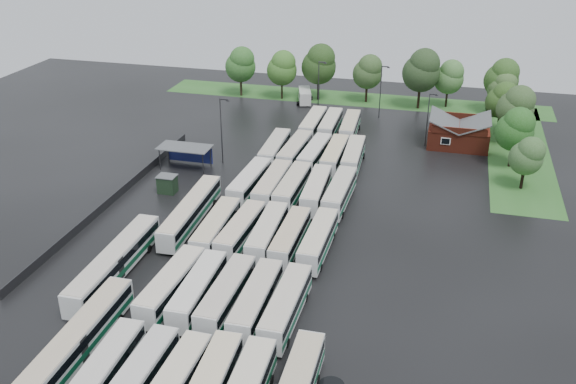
# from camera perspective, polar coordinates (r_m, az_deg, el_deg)

# --- Properties ---
(ground) EXTENTS (160.00, 160.00, 0.00)m
(ground) POSITION_cam_1_polar(r_m,az_deg,el_deg) (78.80, -3.65, -5.10)
(ground) COLOR black
(ground) RESTS_ON ground
(brick_building) EXTENTS (10.07, 8.60, 5.39)m
(brick_building) POSITION_cam_1_polar(r_m,az_deg,el_deg) (113.60, 14.91, 4.93)
(brick_building) COLOR maroon
(brick_building) RESTS_ON ground
(wash_shed) EXTENTS (8.20, 4.20, 3.58)m
(wash_shed) POSITION_cam_1_polar(r_m,az_deg,el_deg) (101.75, -9.07, 3.77)
(wash_shed) COLOR #2D2D30
(wash_shed) RESTS_ON ground
(utility_hut) EXTENTS (2.70, 2.20, 2.62)m
(utility_hut) POSITION_cam_1_polar(r_m,az_deg,el_deg) (94.14, -10.68, 0.71)
(utility_hut) COLOR black
(utility_hut) RESTS_ON ground
(grass_strip_north) EXTENTS (80.00, 10.00, 0.01)m
(grass_strip_north) POSITION_cam_1_polar(r_m,az_deg,el_deg) (136.57, 5.72, 8.25)
(grass_strip_north) COLOR #2E6525
(grass_strip_north) RESTS_ON ground
(grass_strip_east) EXTENTS (10.00, 50.00, 0.01)m
(grass_strip_east) POSITION_cam_1_polar(r_m,az_deg,el_deg) (114.86, 19.78, 3.49)
(grass_strip_east) COLOR #2E6525
(grass_strip_east) RESTS_ON ground
(west_fence) EXTENTS (0.10, 50.00, 1.20)m
(west_fence) POSITION_cam_1_polar(r_m,az_deg,el_deg) (93.43, -15.15, -0.45)
(west_fence) COLOR #2D2D30
(west_fence) RESTS_ON ground
(bus_r0c0) EXTENTS (2.83, 11.78, 3.26)m
(bus_r0c0) POSITION_cam_1_polar(r_m,az_deg,el_deg) (60.21, -16.00, -15.06)
(bus_r0c0) COLOR silver
(bus_r0c0) RESTS_ON ground
(bus_r0c1) EXTENTS (2.62, 11.83, 3.29)m
(bus_r0c1) POSITION_cam_1_polar(r_m,az_deg,el_deg) (58.67, -13.17, -15.91)
(bus_r0c1) COLOR silver
(bus_r0c1) RESTS_ON ground
(bus_r1c0) EXTENTS (3.05, 12.39, 3.42)m
(bus_r1c0) POSITION_cam_1_polar(r_m,az_deg,el_deg) (69.65, -10.33, -8.17)
(bus_r1c0) COLOR silver
(bus_r1c0) RESTS_ON ground
(bus_r1c1) EXTENTS (2.84, 12.03, 3.33)m
(bus_r1c1) POSITION_cam_1_polar(r_m,az_deg,el_deg) (68.59, -8.01, -8.61)
(bus_r1c1) COLOR silver
(bus_r1c1) RESTS_ON ground
(bus_r1c2) EXTENTS (2.70, 12.13, 3.37)m
(bus_r1c2) POSITION_cam_1_polar(r_m,az_deg,el_deg) (67.42, -5.51, -9.11)
(bus_r1c2) COLOR silver
(bus_r1c2) RESTS_ON ground
(bus_r1c3) EXTENTS (2.76, 12.22, 3.39)m
(bus_r1c3) POSITION_cam_1_polar(r_m,az_deg,el_deg) (66.32, -2.87, -9.65)
(bus_r1c3) COLOR silver
(bus_r1c3) RESTS_ON ground
(bus_r1c4) EXTENTS (2.65, 12.12, 3.37)m
(bus_r1c4) POSITION_cam_1_polar(r_m,az_deg,el_deg) (65.53, -0.18, -10.11)
(bus_r1c4) COLOR silver
(bus_r1c4) RESTS_ON ground
(bus_r2c0) EXTENTS (2.95, 12.33, 3.41)m
(bus_r2c0) POSITION_cam_1_polar(r_m,az_deg,el_deg) (79.88, -6.39, -3.22)
(bus_r2c0) COLOR silver
(bus_r2c0) RESTS_ON ground
(bus_r2c1) EXTENTS (2.97, 12.02, 3.32)m
(bus_r2c1) POSITION_cam_1_polar(r_m,az_deg,el_deg) (79.13, -4.23, -3.46)
(bus_r2c1) COLOR silver
(bus_r2c1) RESTS_ON ground
(bus_r2c2) EXTENTS (2.96, 12.10, 3.35)m
(bus_r2c2) POSITION_cam_1_polar(r_m,az_deg,el_deg) (78.41, -1.85, -3.67)
(bus_r2c2) COLOR silver
(bus_r2c2) RESTS_ON ground
(bus_r2c3) EXTENTS (2.53, 11.71, 3.26)m
(bus_r2c3) POSITION_cam_1_polar(r_m,az_deg,el_deg) (77.51, 0.19, -4.07)
(bus_r2c3) COLOR silver
(bus_r2c3) RESTS_ON ground
(bus_r2c4) EXTENTS (2.63, 12.01, 3.34)m
(bus_r2c4) POSITION_cam_1_polar(r_m,az_deg,el_deg) (76.99, 2.70, -4.28)
(bus_r2c4) COLOR silver
(bus_r2c4) RESTS_ON ground
(bus_r3c0) EXTENTS (3.02, 12.39, 3.43)m
(bus_r3c0) POSITION_cam_1_polar(r_m,az_deg,el_deg) (91.85, -3.43, 0.87)
(bus_r3c0) COLOR silver
(bus_r3c0) RESTS_ON ground
(bus_r3c1) EXTENTS (2.66, 12.37, 3.44)m
(bus_r3c1) POSITION_cam_1_polar(r_m,az_deg,el_deg) (90.77, -1.40, 0.61)
(bus_r3c1) COLOR silver
(bus_r3c1) RESTS_ON ground
(bus_r3c2) EXTENTS (2.74, 12.30, 3.42)m
(bus_r3c2) POSITION_cam_1_polar(r_m,az_deg,el_deg) (90.20, 0.39, 0.44)
(bus_r3c2) COLOR silver
(bus_r3c2) RESTS_ON ground
(bus_r3c3) EXTENTS (3.06, 12.11, 3.34)m
(bus_r3c3) POSITION_cam_1_polar(r_m,az_deg,el_deg) (89.50, 2.52, 0.18)
(bus_r3c3) COLOR silver
(bus_r3c3) RESTS_ON ground
(bus_r3c4) EXTENTS (2.82, 12.35, 3.43)m
(bus_r3c4) POSITION_cam_1_polar(r_m,az_deg,el_deg) (88.86, 4.59, -0.04)
(bus_r3c4) COLOR silver
(bus_r3c4) RESTS_ON ground
(bus_r4c0) EXTENTS (3.08, 12.39, 3.42)m
(bus_r4c0) POSITION_cam_1_polar(r_m,az_deg,el_deg) (103.51, -1.19, 3.81)
(bus_r4c0) COLOR silver
(bus_r4c0) RESTS_ON ground
(bus_r4c1) EXTENTS (3.02, 12.38, 3.42)m
(bus_r4c1) POSITION_cam_1_polar(r_m,az_deg,el_deg) (102.78, 0.63, 3.66)
(bus_r4c1) COLOR silver
(bus_r4c1) RESTS_ON ground
(bus_r4c2) EXTENTS (3.12, 12.18, 3.36)m
(bus_r4c2) POSITION_cam_1_polar(r_m,az_deg,el_deg) (101.84, 2.39, 3.40)
(bus_r4c2) COLOR silver
(bus_r4c2) RESTS_ON ground
(bus_r4c3) EXTENTS (2.69, 12.12, 3.37)m
(bus_r4c3) POSITION_cam_1_polar(r_m,az_deg,el_deg) (101.36, 4.17, 3.25)
(bus_r4c3) COLOR silver
(bus_r4c3) RESTS_ON ground
(bus_r4c4) EXTENTS (3.08, 12.04, 3.32)m
(bus_r4c4) POSITION_cam_1_polar(r_m,az_deg,el_deg) (101.43, 5.82, 3.19)
(bus_r4c4) COLOR silver
(bus_r4c4) RESTS_ON ground
(bus_r5c1) EXTENTS (2.79, 12.42, 3.45)m
(bus_r5c1) POSITION_cam_1_polar(r_m,az_deg,el_deg) (115.00, 2.25, 6.05)
(bus_r5c1) COLOR silver
(bus_r5c1) RESTS_ON ground
(bus_r5c2) EXTENTS (2.82, 12.02, 3.33)m
(bus_r5c2) POSITION_cam_1_polar(r_m,az_deg,el_deg) (114.86, 3.79, 5.95)
(bus_r5c2) COLOR silver
(bus_r5c2) RESTS_ON ground
(bus_r5c3) EXTENTS (3.08, 11.87, 3.27)m
(bus_r5c3) POSITION_cam_1_polar(r_m,az_deg,el_deg) (114.30, 5.53, 5.77)
(bus_r5c3) COLOR silver
(bus_r5c3) RESTS_ON ground
(artic_bus_west_a) EXTENTS (2.71, 17.71, 3.28)m
(artic_bus_west_a) POSITION_cam_1_polar(r_m,az_deg,el_deg) (64.26, -18.20, -12.46)
(artic_bus_west_a) COLOR silver
(artic_bus_west_a) RESTS_ON ground
(artic_bus_west_b) EXTENTS (3.13, 17.62, 3.25)m
(artic_bus_west_b) POSITION_cam_1_polar(r_m,az_deg,el_deg) (84.57, -8.64, -1.71)
(artic_bus_west_b) COLOR silver
(artic_bus_west_b) RESTS_ON ground
(artic_bus_west_c) EXTENTS (2.85, 18.39, 3.41)m
(artic_bus_west_c) POSITION_cam_1_polar(r_m,az_deg,el_deg) (74.97, -15.14, -6.07)
(artic_bus_west_c) COLOR silver
(artic_bus_west_c) RESTS_ON ground
(minibus) EXTENTS (3.95, 6.63, 2.72)m
(minibus) POSITION_cam_1_polar(r_m,az_deg,el_deg) (132.98, 1.50, 8.57)
(minibus) COLOR silver
(minibus) RESTS_ON ground
(tree_north_0) EXTENTS (6.38, 6.38, 10.57)m
(tree_north_0) POSITION_cam_1_polar(r_m,az_deg,el_deg) (136.58, -4.20, 11.27)
(tree_north_0) COLOR #36291C
(tree_north_0) RESTS_ON ground
(tree_north_1) EXTENTS (6.21, 6.21, 10.29)m
(tree_north_1) POSITION_cam_1_polar(r_m,az_deg,el_deg) (134.09, -0.50, 10.99)
(tree_north_1) COLOR black
(tree_north_1) RESTS_ON ground
(tree_north_2) EXTENTS (7.11, 7.11, 11.78)m
(tree_north_2) POSITION_cam_1_polar(r_m,az_deg,el_deg) (133.42, 2.82, 11.31)
(tree_north_2) COLOR black
(tree_north_2) RESTS_ON ground
(tree_north_3) EXTENTS (6.04, 6.04, 10.01)m
(tree_north_3) POSITION_cam_1_polar(r_m,az_deg,el_deg) (132.91, 7.15, 10.58)
(tree_north_3) COLOR black
(tree_north_3) RESTS_ON ground
(tree_north_4) EXTENTS (7.36, 7.36, 12.19)m
(tree_north_4) POSITION_cam_1_polar(r_m,az_deg,el_deg) (130.11, 11.84, 10.57)
(tree_north_4) COLOR black
(tree_north_4) RESTS_ON ground
(tree_north_5) EXTENTS (5.88, 5.88, 9.73)m
(tree_north_5) POSITION_cam_1_polar(r_m,az_deg,el_deg) (132.71, 14.18, 9.92)
(tree_north_5) COLOR black
(tree_north_5) RESTS_ON ground
(tree_north_6) EXTENTS (6.58, 6.58, 10.90)m
(tree_north_6) POSITION_cam_1_polar(r_m,az_deg,el_deg) (131.69, 18.53, 9.60)
(tree_north_6) COLOR black
(tree_north_6) RESTS_ON ground
(tree_east_0) EXTENTS (4.97, 4.93, 8.16)m
(tree_east_0) POSITION_cam_1_polar(r_m,az_deg,el_deg) (98.27, 20.53, 3.05)
(tree_east_0) COLOR black
(tree_east_0) RESTS_ON ground
(tree_east_1) EXTENTS (5.97, 5.97, 9.88)m
(tree_east_1) POSITION_cam_1_polar(r_m,az_deg,el_deg) (105.43, 19.61, 5.31)
(tree_east_1) COLOR black
(tree_east_1) RESTS_ON ground
(tree_east_2) EXTENTS (6.29, 6.29, 10.42)m
(tree_east_2) POSITION_cam_1_polar(r_m,az_deg,el_deg) (115.59, 19.67, 7.19)
(tree_east_2) COLOR #36241A
(tree_east_2) RESTS_ON ground
(tree_east_3) EXTENTS (5.66, 5.66, 9.37)m
(tree_east_3) POSITION_cam_1_polar(r_m,az_deg,el_deg) (120.97, 18.55, 7.78)
(tree_east_3) COLOR black
(tree_east_3) RESTS_ON ground
(tree_east_4) EXTENTS (5.40, 5.36, 8.88)m
(tree_east_4) POSITION_cam_1_polar(r_m,az_deg,el_deg) (130.52, 18.54, 8.87)
(tree_east_4) COLOR black
(tree_east_4) RESTS_ON ground
(lamp_post_ne) EXTENTS (1.42, 0.28, 9.25)m
(lamp_post_ne) POSITION_cam_1_polar(r_m,az_deg,el_deg) (110.90, 12.38, 6.63)
(lamp_post_ne) COLOR #2D2D30
(lamp_post_ne) RESTS_ON ground
(lamp_post_nw) EXTENTS (1.65, 0.32, 10.72)m
(lamp_post_nw) POSITION_cam_1_polar(r_m,az_deg,el_deg) (101.47, -5.89, 5.85)
(lamp_post_nw) COLOR #2D2D30
(lamp_post_nw) RESTS_ON ground
(lamp_post_back_w) EXTENTS (1.58, 0.31, 10.26)m
(lamp_post_back_w) POSITION_cam_1_polar(r_m,az_deg,el_deg) (125.20, 2.80, 9.60)
(lamp_post_back_w) COLOR #2D2D30
(lamp_post_back_w) RESTS_ON ground
(lamp_post_back_e) EXTENTS (1.56, 0.30, 10.10)m
(lamp_post_back_e) POSITION_cam_1_polar(r_m,az_deg,el_deg) (123.70, 8.30, 9.13)
(lamp_post_back_e) COLOR #2D2D30
(lamp_post_back_e) RESTS_ON ground
(puddle_0) EXTENTS (5.22, 5.22, 0.01)m
(puddle_0) POSITION_cam_1_polar(r_m,az_deg,el_deg) (63.93, -8.36, -13.55)
(puddle_0) COLOR black
(puddle_0) RESTS_ON ground
(puddle_2) EXTENTS (5.17, 5.17, 0.01)m
(puddle_2) POSITION_cam_1_polar(r_m,az_deg,el_deg) (82.07, -7.36, -3.94)
(puddle_2) COLOR black
(puddle_2) RESTS_ON ground
(puddle_3) EXTENTS (2.91, 2.91, 0.01)m
(puddle_3) POSITION_cam_1_polar(r_m,az_deg,el_deg) (75.57, -0.90, -6.49)
(puddle_3) COLOR black
(puddle_3) RESTS_ON ground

